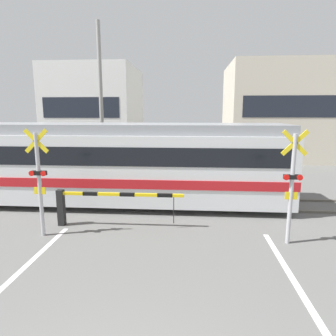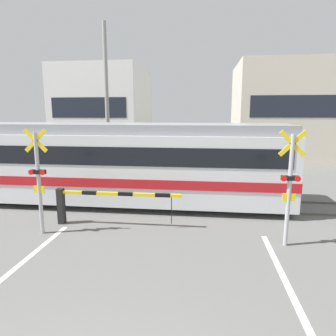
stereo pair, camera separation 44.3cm
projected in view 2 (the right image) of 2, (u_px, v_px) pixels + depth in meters
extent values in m
cube|color=#5B564C|center=(169.00, 208.00, 10.99)|extent=(50.00, 0.10, 0.08)
cube|color=#5B564C|center=(173.00, 197.00, 12.39)|extent=(50.00, 0.10, 0.08)
cube|color=silver|center=(91.00, 165.00, 11.80)|extent=(15.12, 2.91, 2.50)
cube|color=gray|center=(89.00, 128.00, 11.54)|extent=(14.97, 2.56, 0.36)
cube|color=red|center=(91.00, 174.00, 11.87)|extent=(15.14, 2.97, 0.32)
cube|color=black|center=(90.00, 150.00, 11.70)|extent=(14.52, 2.95, 0.64)
cylinder|color=black|center=(210.00, 201.00, 10.75)|extent=(0.76, 0.12, 0.76)
cylinder|color=black|center=(209.00, 191.00, 12.15)|extent=(0.76, 0.12, 0.76)
cube|color=black|center=(61.00, 206.00, 9.51)|extent=(0.20, 0.20, 1.15)
cube|color=yellow|center=(119.00, 194.00, 9.20)|extent=(3.84, 0.09, 0.09)
cube|color=black|center=(89.00, 193.00, 9.31)|extent=(0.46, 0.10, 0.10)
cube|color=black|center=(126.00, 194.00, 9.17)|extent=(0.46, 0.10, 0.10)
cube|color=black|center=(163.00, 195.00, 9.04)|extent=(0.46, 0.10, 0.10)
cylinder|color=black|center=(172.00, 210.00, 9.09)|extent=(0.02, 0.02, 0.83)
cube|color=black|center=(247.00, 176.00, 13.99)|extent=(0.20, 0.20, 1.15)
cube|color=yellow|center=(205.00, 165.00, 14.13)|extent=(3.84, 0.09, 0.09)
cube|color=black|center=(226.00, 166.00, 14.02)|extent=(0.46, 0.10, 0.10)
cube|color=black|center=(201.00, 165.00, 14.15)|extent=(0.46, 0.10, 0.10)
cube|color=black|center=(177.00, 165.00, 14.28)|extent=(0.46, 0.10, 0.10)
cylinder|color=black|center=(172.00, 174.00, 14.40)|extent=(0.02, 0.02, 0.83)
cylinder|color=#B2B2B7|center=(39.00, 184.00, 8.56)|extent=(0.11, 0.11, 2.98)
cube|color=yellow|center=(35.00, 140.00, 8.33)|extent=(0.68, 0.04, 0.68)
cube|color=yellow|center=(35.00, 140.00, 8.33)|extent=(0.68, 0.04, 0.68)
cube|color=black|center=(38.00, 172.00, 8.49)|extent=(0.44, 0.12, 0.12)
cylinder|color=red|center=(31.00, 172.00, 8.44)|extent=(0.15, 0.03, 0.15)
cylinder|color=red|center=(42.00, 172.00, 8.40)|extent=(0.15, 0.03, 0.15)
cube|color=yellow|center=(39.00, 189.00, 8.57)|extent=(0.32, 0.03, 0.20)
cylinder|color=#B2B2B7|center=(289.00, 191.00, 7.75)|extent=(0.11, 0.11, 2.98)
cube|color=yellow|center=(293.00, 143.00, 7.53)|extent=(0.68, 0.04, 0.68)
cube|color=yellow|center=(293.00, 143.00, 7.53)|extent=(0.68, 0.04, 0.68)
cube|color=black|center=(290.00, 178.00, 7.69)|extent=(0.44, 0.12, 0.12)
cylinder|color=red|center=(284.00, 178.00, 7.64)|extent=(0.15, 0.03, 0.15)
cylinder|color=red|center=(298.00, 179.00, 7.60)|extent=(0.15, 0.03, 0.15)
cube|color=yellow|center=(289.00, 197.00, 7.76)|extent=(0.32, 0.03, 0.20)
cylinder|color=#23232D|center=(178.00, 170.00, 16.36)|extent=(0.13, 0.13, 0.86)
cylinder|color=#23232D|center=(181.00, 170.00, 16.34)|extent=(0.13, 0.13, 0.86)
cube|color=#386647|center=(180.00, 156.00, 16.21)|extent=(0.38, 0.22, 0.68)
sphere|color=tan|center=(180.00, 147.00, 16.13)|extent=(0.23, 0.23, 0.23)
cube|color=white|center=(105.00, 113.00, 24.33)|extent=(6.41, 7.09, 6.98)
cube|color=#1E232D|center=(89.00, 108.00, 20.79)|extent=(5.38, 0.03, 1.40)
cube|color=beige|center=(283.00, 112.00, 22.69)|extent=(7.18, 7.09, 7.07)
cube|color=#1E232D|center=(298.00, 106.00, 19.15)|extent=(6.03, 0.03, 1.41)
cylinder|color=gray|center=(107.00, 101.00, 16.64)|extent=(0.22, 0.22, 8.31)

